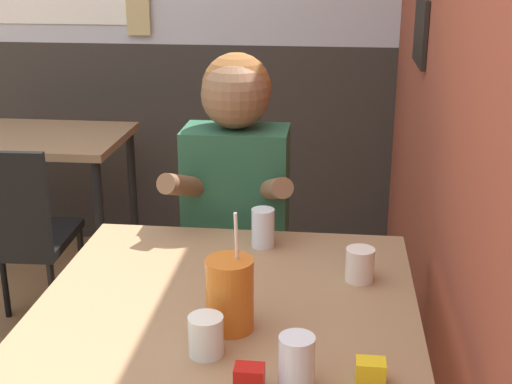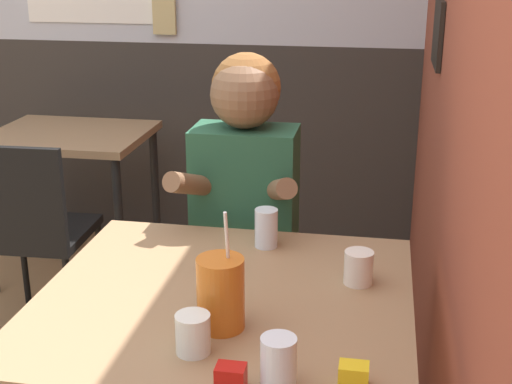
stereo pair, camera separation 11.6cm
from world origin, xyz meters
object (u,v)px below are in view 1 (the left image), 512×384
Objects in this scene: person_seated at (237,228)px; cocktail_pitcher at (230,294)px; background_table at (47,156)px; chair_near_window at (12,232)px; main_table at (229,320)px.

cocktail_pitcher is (0.09, -0.77, 0.15)m from person_seated.
chair_near_window is (0.10, -0.63, -0.12)m from background_table.
chair_near_window reaches higher than main_table.
background_table is 0.85× the size of chair_near_window.
main_table is 1.33m from chair_near_window.
chair_near_window is 1.48m from cocktail_pitcher.
person_seated is 4.34× the size of cocktail_pitcher.
person_seated reaches higher than background_table.
cocktail_pitcher reaches higher than main_table.
cocktail_pitcher is at bearing -79.88° from main_table.
chair_near_window is 0.70× the size of person_seated.
cocktail_pitcher is (1.12, -1.66, 0.19)m from background_table.
main_table is at bearing -43.33° from chair_near_window.
cocktail_pitcher reaches higher than background_table.
main_table is 1.26× the size of background_table.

